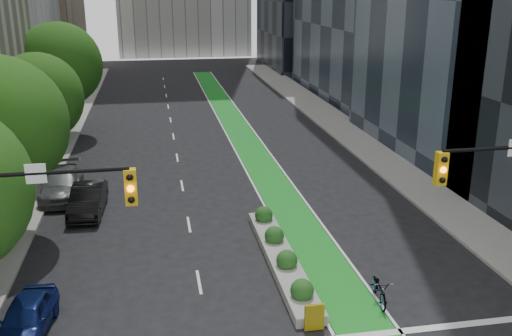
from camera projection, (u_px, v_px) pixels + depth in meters
name	position (u px, v px, depth m)	size (l,w,h in m)	color
sidewalk_left	(42.00, 159.00, 39.61)	(3.60, 90.00, 0.15)	gray
sidewalk_right	(364.00, 143.00, 43.65)	(3.60, 90.00, 0.15)	gray
bike_lane_paint	(241.00, 133.00, 46.85)	(2.20, 70.00, 0.01)	#188622
tree_midfar	(38.00, 98.00, 35.45)	(5.60, 5.60, 7.76)	black
tree_far	(60.00, 65.00, 44.58)	(6.60, 6.60, 9.00)	black
median_planter	(281.00, 255.00, 24.93)	(1.20, 10.26, 1.10)	gray
bicycle	(379.00, 289.00, 21.85)	(0.71, 2.03, 1.07)	gray
parked_car_left_near	(26.00, 318.00, 19.75)	(1.56, 3.88, 1.32)	#0E1A55
parked_car_left_mid	(88.00, 199.00, 30.34)	(1.61, 4.62, 1.52)	black
parked_car_left_far	(62.00, 184.00, 32.68)	(2.17, 5.35, 1.55)	slate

